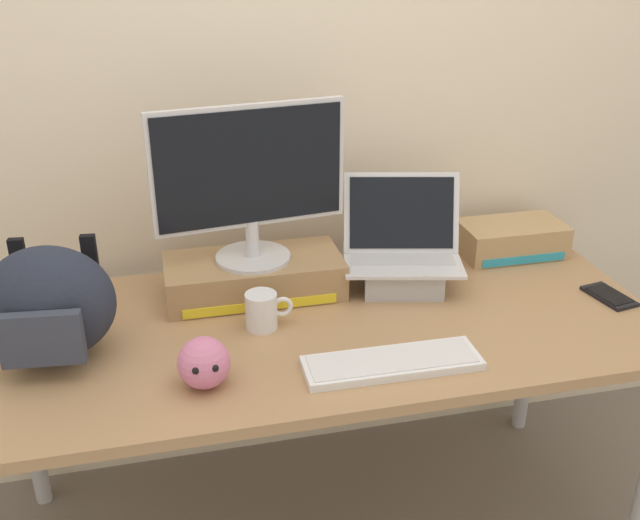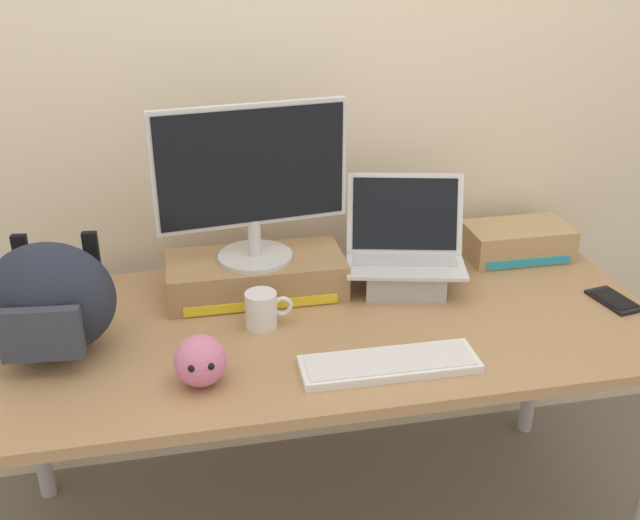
% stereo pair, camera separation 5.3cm
% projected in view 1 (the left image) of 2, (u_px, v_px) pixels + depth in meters
% --- Properties ---
extents(back_wall, '(7.00, 0.10, 2.60)m').
position_uv_depth(back_wall, '(281.00, 71.00, 2.13)').
color(back_wall, beige).
rests_on(back_wall, ground).
extents(desk, '(1.79, 0.79, 0.74)m').
position_uv_depth(desk, '(320.00, 344.00, 1.96)').
color(desk, '#A87F56').
rests_on(desk, ground).
extents(toner_box_yellow, '(0.49, 0.23, 0.10)m').
position_uv_depth(toner_box_yellow, '(254.00, 276.00, 2.06)').
color(toner_box_yellow, '#9E7A51').
rests_on(toner_box_yellow, desk).
extents(desktop_monitor, '(0.52, 0.21, 0.43)m').
position_uv_depth(desktop_monitor, '(250.00, 180.00, 1.94)').
color(desktop_monitor, silver).
rests_on(desktop_monitor, toner_box_yellow).
extents(open_laptop, '(0.38, 0.31, 0.31)m').
position_uv_depth(open_laptop, '(402.00, 263.00, 2.10)').
color(open_laptop, '#ADADB2').
rests_on(open_laptop, desk).
extents(external_keyboard, '(0.43, 0.13, 0.02)m').
position_uv_depth(external_keyboard, '(392.00, 363.00, 1.73)').
color(external_keyboard, white).
rests_on(external_keyboard, desk).
extents(messenger_backpack, '(0.33, 0.27, 0.29)m').
position_uv_depth(messenger_backpack, '(49.00, 304.00, 1.72)').
color(messenger_backpack, '#232838').
rests_on(messenger_backpack, desk).
extents(coffee_mug, '(0.12, 0.08, 0.10)m').
position_uv_depth(coffee_mug, '(262.00, 311.00, 1.89)').
color(coffee_mug, silver).
rests_on(coffee_mug, desk).
extents(cell_phone, '(0.10, 0.16, 0.01)m').
position_uv_depth(cell_phone, '(609.00, 296.00, 2.05)').
color(cell_phone, black).
rests_on(cell_phone, desk).
extents(plush_toy, '(0.12, 0.12, 0.12)m').
position_uv_depth(plush_toy, '(204.00, 363.00, 1.64)').
color(plush_toy, '#CC7099').
rests_on(plush_toy, desk).
extents(toner_box_cyan, '(0.32, 0.18, 0.10)m').
position_uv_depth(toner_box_cyan, '(511.00, 239.00, 2.30)').
color(toner_box_cyan, tan).
rests_on(toner_box_cyan, desk).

